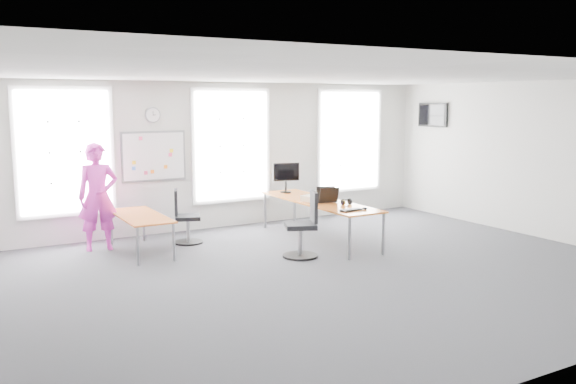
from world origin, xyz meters
TOP-DOWN VIEW (x-y plane):
  - floor at (0.00, 0.00)m, footprint 10.00×10.00m
  - ceiling at (0.00, 0.00)m, footprint 10.00×10.00m
  - wall_back at (0.00, 4.00)m, footprint 10.00×0.00m
  - wall_front at (0.00, -4.00)m, footprint 10.00×0.00m
  - wall_right at (5.00, 0.00)m, footprint 0.00×10.00m
  - window_left at (-3.00, 3.97)m, footprint 1.60×0.06m
  - window_mid at (0.30, 3.97)m, footprint 1.60×0.06m
  - window_right at (3.30, 3.97)m, footprint 1.60×0.06m
  - desk_right at (1.16, 1.94)m, footprint 0.83×3.11m
  - desk_left at (-2.03, 2.70)m, footprint 0.72×1.80m
  - chair_right at (0.27, 1.01)m, footprint 0.66×0.66m
  - chair_left at (-1.13, 2.96)m, footprint 0.58×0.58m
  - person at (-2.61, 3.25)m, footprint 0.74×0.53m
  - whiteboard at (-1.35, 3.97)m, footprint 1.20×0.03m
  - wall_clock at (-1.35, 3.97)m, footprint 0.30×0.04m
  - tv at (4.95, 3.00)m, footprint 0.06×0.90m
  - keyboard at (1.07, 0.77)m, footprint 0.44×0.23m
  - mouse at (1.34, 0.74)m, footprint 0.10×0.13m
  - lens_cap at (1.28, 1.19)m, footprint 0.07×0.07m
  - headphones at (1.35, 1.32)m, footprint 0.19×0.10m
  - laptop_sleeve at (1.16, 1.64)m, footprint 0.38×0.27m
  - paper_stack at (1.01, 1.99)m, footprint 0.37×0.32m
  - monitor at (1.14, 3.14)m, footprint 0.54×0.22m

SIDE VIEW (x-z plane):
  - floor at x=0.00m, z-range 0.00..0.00m
  - chair_left at x=-1.13m, z-range -0.06..0.94m
  - chair_right at x=0.27m, z-range -0.07..1.05m
  - desk_left at x=-2.03m, z-range 0.27..0.93m
  - desk_right at x=1.16m, z-range 0.33..1.09m
  - lens_cap at x=1.28m, z-range 0.76..0.77m
  - keyboard at x=1.07m, z-range 0.76..0.78m
  - mouse at x=1.34m, z-range 0.76..0.80m
  - headphones at x=1.35m, z-range 0.75..0.86m
  - paper_stack at x=1.01m, z-range 0.76..0.87m
  - laptop_sleeve at x=1.16m, z-range 0.75..1.06m
  - person at x=-2.61m, z-range 0.00..1.90m
  - monitor at x=1.14m, z-range 0.82..1.43m
  - wall_back at x=0.00m, z-range -3.50..6.50m
  - wall_front at x=0.00m, z-range -3.50..6.50m
  - wall_right at x=5.00m, z-range -3.50..6.50m
  - whiteboard at x=-1.35m, z-range 1.10..2.00m
  - window_left at x=-3.00m, z-range 0.60..2.80m
  - window_mid at x=0.30m, z-range 0.60..2.80m
  - window_right at x=3.30m, z-range 0.60..2.80m
  - tv at x=4.95m, z-range 2.02..2.57m
  - wall_clock at x=-1.35m, z-range 2.20..2.50m
  - ceiling at x=0.00m, z-range 3.00..3.00m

